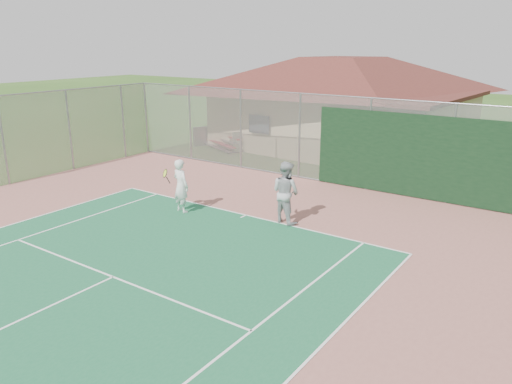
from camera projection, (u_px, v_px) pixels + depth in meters
back_fence at (371, 147)px, 18.73m from camera, size 20.08×0.11×3.53m
side_fence_left at (70, 130)px, 21.83m from camera, size 0.08×9.00×3.50m
clubhouse at (342, 94)px, 25.90m from camera, size 13.60×9.54×5.64m
bleachers at (227, 138)px, 26.58m from camera, size 3.49×2.75×1.06m
player_white_front at (181, 186)px, 16.45m from camera, size 0.97×0.76×1.79m
player_grey_back at (286, 193)px, 15.48m from camera, size 1.08×0.91×1.95m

